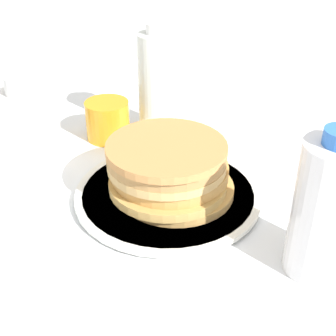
# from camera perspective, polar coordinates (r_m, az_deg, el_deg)

# --- Properties ---
(ground_plane) EXTENTS (4.00, 4.00, 0.00)m
(ground_plane) POSITION_cam_1_polar(r_m,az_deg,el_deg) (0.71, 1.06, -4.24)
(ground_plane) COLOR white
(plate) EXTENTS (0.29, 0.29, 0.01)m
(plate) POSITION_cam_1_polar(r_m,az_deg,el_deg) (0.72, 0.00, -3.18)
(plate) COLOR silver
(plate) RESTS_ON ground_plane
(pancake_stack) EXTENTS (0.19, 0.19, 0.08)m
(pancake_stack) POSITION_cam_1_polar(r_m,az_deg,el_deg) (0.69, 0.06, -0.03)
(pancake_stack) COLOR tan
(pancake_stack) RESTS_ON plate
(juice_glass) EXTENTS (0.08, 0.08, 0.07)m
(juice_glass) POSITION_cam_1_polar(r_m,az_deg,el_deg) (0.89, -7.37, 5.81)
(juice_glass) COLOR orange
(juice_glass) RESTS_ON ground_plane
(cream_jug) EXTENTS (0.11, 0.11, 0.14)m
(cream_jug) POSITION_cam_1_polar(r_m,az_deg,el_deg) (0.86, -16.67, 5.60)
(cream_jug) COLOR white
(cream_jug) RESTS_ON ground_plane
(water_bottle_near) EXTENTS (0.08, 0.08, 0.19)m
(water_bottle_near) POSITION_cam_1_polar(r_m,az_deg,el_deg) (0.58, 18.69, -4.78)
(water_bottle_near) COLOR white
(water_bottle_near) RESTS_ON ground_plane
(water_bottle_far) EXTENTS (0.07, 0.07, 0.21)m
(water_bottle_far) POSITION_cam_1_polar(r_m,az_deg,el_deg) (0.88, -1.42, 10.20)
(water_bottle_far) COLOR silver
(water_bottle_far) RESTS_ON ground_plane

